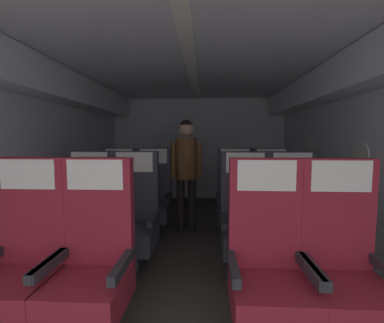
% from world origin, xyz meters
% --- Properties ---
extents(ground, '(3.86, 5.91, 0.02)m').
position_xyz_m(ground, '(0.00, 2.75, -0.01)').
color(ground, '#3D3833').
extents(fuselage_shell, '(3.74, 5.56, 2.18)m').
position_xyz_m(fuselage_shell, '(0.00, 3.02, 1.57)').
color(fuselage_shell, silver).
rests_on(fuselage_shell, ground).
extents(seat_a_left_window, '(0.50, 0.50, 1.15)m').
position_xyz_m(seat_a_left_window, '(-1.03, 1.53, 0.47)').
color(seat_a_left_window, '#38383D').
rests_on(seat_a_left_window, ground).
extents(seat_a_left_aisle, '(0.50, 0.50, 1.15)m').
position_xyz_m(seat_a_left_aisle, '(-0.57, 1.54, 0.47)').
color(seat_a_left_aisle, '#38383D').
rests_on(seat_a_left_aisle, ground).
extents(seat_a_right_aisle, '(0.50, 0.50, 1.15)m').
position_xyz_m(seat_a_right_aisle, '(1.02, 1.55, 0.47)').
color(seat_a_right_aisle, '#38383D').
rests_on(seat_a_right_aisle, ground).
extents(seat_a_right_window, '(0.50, 0.50, 1.15)m').
position_xyz_m(seat_a_right_window, '(0.56, 1.55, 0.47)').
color(seat_a_right_window, '#38383D').
rests_on(seat_a_right_window, ground).
extents(seat_b_left_window, '(0.50, 0.50, 1.15)m').
position_xyz_m(seat_b_left_window, '(-1.03, 2.47, 0.47)').
color(seat_b_left_window, '#38383D').
rests_on(seat_b_left_window, ground).
extents(seat_b_left_aisle, '(0.50, 0.50, 1.15)m').
position_xyz_m(seat_b_left_aisle, '(-0.56, 2.48, 0.47)').
color(seat_b_left_aisle, '#38383D').
rests_on(seat_b_left_aisle, ground).
extents(seat_b_right_aisle, '(0.50, 0.50, 1.15)m').
position_xyz_m(seat_b_right_aisle, '(1.02, 2.48, 0.47)').
color(seat_b_right_aisle, '#38383D').
rests_on(seat_b_right_aisle, ground).
extents(seat_b_right_window, '(0.50, 0.50, 1.15)m').
position_xyz_m(seat_b_right_window, '(0.55, 2.45, 0.47)').
color(seat_b_right_window, '#38383D').
rests_on(seat_b_right_window, ground).
extents(seat_c_left_window, '(0.50, 0.50, 1.15)m').
position_xyz_m(seat_c_left_window, '(-1.03, 3.40, 0.47)').
color(seat_c_left_window, '#38383D').
rests_on(seat_c_left_window, ground).
extents(seat_c_left_aisle, '(0.50, 0.50, 1.15)m').
position_xyz_m(seat_c_left_aisle, '(-0.55, 3.39, 0.47)').
color(seat_c_left_aisle, '#38383D').
rests_on(seat_c_left_aisle, ground).
extents(seat_c_right_aisle, '(0.50, 0.50, 1.15)m').
position_xyz_m(seat_c_right_aisle, '(1.03, 3.38, 0.47)').
color(seat_c_right_aisle, '#38383D').
rests_on(seat_c_right_aisle, ground).
extents(seat_c_right_window, '(0.50, 0.50, 1.15)m').
position_xyz_m(seat_c_right_window, '(0.56, 3.38, 0.47)').
color(seat_c_right_window, '#38383D').
rests_on(seat_c_right_window, ground).
extents(flight_attendant, '(0.43, 0.28, 1.54)m').
position_xyz_m(flight_attendant, '(-0.10, 3.53, 0.94)').
color(flight_attendant, black).
rests_on(flight_attendant, ground).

